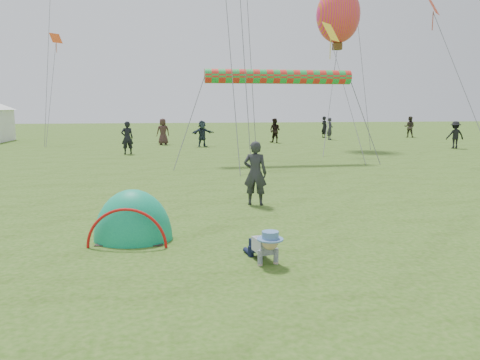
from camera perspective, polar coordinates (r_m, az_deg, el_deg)
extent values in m
plane|color=#26520E|center=(8.18, -5.92, -9.36)|extent=(140.00, 140.00, 0.00)
ellipsoid|color=#0C8566|center=(9.44, -12.84, -7.05)|extent=(1.70, 1.48, 1.97)
imported|color=#28292D|center=(12.23, 1.86, 0.83)|extent=(0.72, 0.59, 1.69)
imported|color=#2D2B35|center=(37.82, 10.91, 6.17)|extent=(0.72, 0.76, 1.74)
imported|color=black|center=(33.97, 4.28, 6.02)|extent=(1.07, 1.08, 1.76)
imported|color=black|center=(26.38, -13.59, 5.02)|extent=(0.74, 0.58, 1.79)
imported|color=black|center=(32.14, 24.74, 5.02)|extent=(1.16, 0.76, 1.69)
imported|color=#3D2724|center=(32.56, -9.37, 5.84)|extent=(0.95, 0.70, 1.80)
imported|color=#24303B|center=(30.64, -4.62, 5.66)|extent=(1.65, 1.07, 1.70)
imported|color=black|center=(40.22, 10.24, 6.37)|extent=(0.59, 0.75, 1.79)
imported|color=#393129|center=(42.43, 19.96, 6.10)|extent=(1.10, 1.06, 1.78)
cylinder|color=red|center=(21.74, 4.76, 12.44)|extent=(6.73, 0.64, 0.64)
plane|color=yellow|center=(26.44, 11.00, 17.30)|extent=(1.19, 1.19, 0.97)
plane|color=#C53D22|center=(23.98, 22.53, 18.94)|extent=(0.87, 0.87, 0.71)
plane|color=#D64B13|center=(37.84, -21.53, 15.79)|extent=(0.87, 0.87, 0.71)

